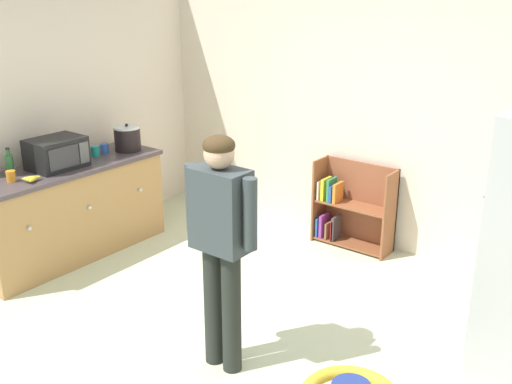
{
  "coord_description": "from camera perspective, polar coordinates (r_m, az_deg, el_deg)",
  "views": [
    {
      "loc": [
        2.42,
        -2.8,
        2.51
      ],
      "look_at": [
        -0.07,
        0.45,
        1.06
      ],
      "focal_mm": 41.59,
      "sensor_mm": 36.0,
      "label": 1
    }
  ],
  "objects": [
    {
      "name": "microwave",
      "position": [
        5.71,
        -18.63,
        3.56
      ],
      "size": [
        0.37,
        0.48,
        0.28
      ],
      "color": "black",
      "rests_on": "kitchen_counter"
    },
    {
      "name": "ground_plane",
      "position": [
        4.47,
        -2.85,
        -14.66
      ],
      "size": [
        12.0,
        12.0,
        0.0
      ],
      "primitive_type": "plane",
      "color": "beige",
      "rests_on": "ground"
    },
    {
      "name": "back_wall",
      "position": [
        5.79,
        12.12,
        7.52
      ],
      "size": [
        5.2,
        0.06,
        2.7
      ],
      "primitive_type": "cube",
      "color": "beige",
      "rests_on": "ground"
    },
    {
      "name": "kitchen_counter",
      "position": [
        5.93,
        -17.47,
        -1.74
      ],
      "size": [
        0.65,
        1.89,
        0.9
      ],
      "color": "#AC7E4C",
      "rests_on": "ground"
    },
    {
      "name": "teal_cup",
      "position": [
        6.03,
        -15.22,
        3.81
      ],
      "size": [
        0.08,
        0.08,
        0.09
      ],
      "primitive_type": "cylinder",
      "color": "teal",
      "rests_on": "kitchen_counter"
    },
    {
      "name": "green_glass_bottle",
      "position": [
        5.66,
        -22.62,
        2.51
      ],
      "size": [
        0.07,
        0.07,
        0.25
      ],
      "color": "#33753D",
      "rests_on": "kitchen_counter"
    },
    {
      "name": "left_side_wall",
      "position": [
        6.31,
        -16.83,
        8.1
      ],
      "size": [
        0.06,
        2.99,
        2.7
      ],
      "primitive_type": "cube",
      "color": "silver",
      "rests_on": "ground"
    },
    {
      "name": "blue_cup",
      "position": [
        6.12,
        -14.36,
        4.1
      ],
      "size": [
        0.08,
        0.08,
        0.09
      ],
      "primitive_type": "cylinder",
      "color": "blue",
      "rests_on": "kitchen_counter"
    },
    {
      "name": "standing_person",
      "position": [
        3.82,
        -3.4,
        -4.11
      ],
      "size": [
        0.57,
        0.22,
        1.64
      ],
      "color": "#252925",
      "rests_on": "ground"
    },
    {
      "name": "orange_cup",
      "position": [
        5.48,
        -22.5,
        1.42
      ],
      "size": [
        0.08,
        0.08,
        0.09
      ],
      "primitive_type": "cylinder",
      "color": "orange",
      "rests_on": "kitchen_counter"
    },
    {
      "name": "crock_pot",
      "position": [
        6.14,
        -12.27,
        5.07
      ],
      "size": [
        0.27,
        0.27,
        0.28
      ],
      "color": "black",
      "rests_on": "kitchen_counter"
    },
    {
      "name": "banana_bunch",
      "position": [
        5.41,
        -20.7,
        1.22
      ],
      "size": [
        0.15,
        0.16,
        0.04
      ],
      "color": "yellow",
      "rests_on": "kitchen_counter"
    },
    {
      "name": "bookshelf",
      "position": [
        5.99,
        9.01,
        -1.64
      ],
      "size": [
        0.8,
        0.28,
        0.85
      ],
      "color": "brown",
      "rests_on": "ground"
    }
  ]
}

